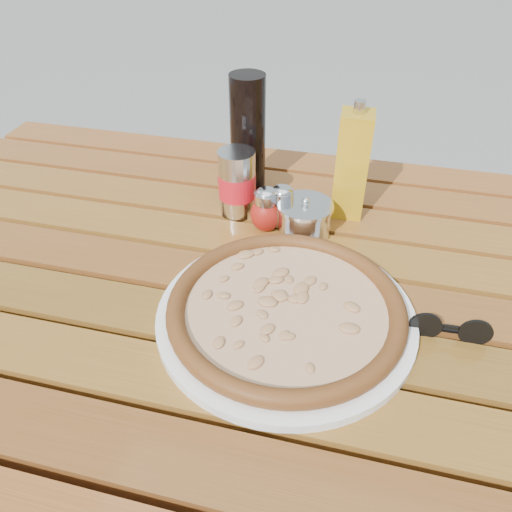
% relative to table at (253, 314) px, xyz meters
% --- Properties ---
extents(ground, '(60.00, 60.00, 0.00)m').
position_rel_table_xyz_m(ground, '(0.00, 0.00, -0.67)').
color(ground, slate).
rests_on(ground, ground).
extents(table, '(1.40, 0.90, 0.75)m').
position_rel_table_xyz_m(table, '(0.00, 0.00, 0.00)').
color(table, '#34180B').
rests_on(table, ground).
extents(plate, '(0.47, 0.47, 0.01)m').
position_rel_table_xyz_m(plate, '(0.07, -0.07, 0.08)').
color(plate, white).
rests_on(plate, table).
extents(pizza, '(0.39, 0.39, 0.03)m').
position_rel_table_xyz_m(pizza, '(0.07, -0.07, 0.10)').
color(pizza, beige).
rests_on(pizza, plate).
extents(pepper_shaker, '(0.07, 0.07, 0.08)m').
position_rel_table_xyz_m(pepper_shaker, '(-0.01, 0.14, 0.11)').
color(pepper_shaker, '#B41F14').
rests_on(pepper_shaker, table).
extents(oregano_shaker, '(0.07, 0.07, 0.08)m').
position_rel_table_xyz_m(oregano_shaker, '(0.01, 0.15, 0.11)').
color(oregano_shaker, '#333E18').
rests_on(oregano_shaker, table).
extents(dark_bottle, '(0.08, 0.08, 0.22)m').
position_rel_table_xyz_m(dark_bottle, '(-0.08, 0.28, 0.19)').
color(dark_bottle, black).
rests_on(dark_bottle, table).
extents(soda_can, '(0.08, 0.08, 0.12)m').
position_rel_table_xyz_m(soda_can, '(-0.07, 0.18, 0.13)').
color(soda_can, silver).
rests_on(soda_can, table).
extents(olive_oil_cruet, '(0.06, 0.06, 0.21)m').
position_rel_table_xyz_m(olive_oil_cruet, '(0.12, 0.23, 0.17)').
color(olive_oil_cruet, '#C08E14').
rests_on(olive_oil_cruet, table).
extents(parmesan_tin, '(0.11, 0.11, 0.07)m').
position_rel_table_xyz_m(parmesan_tin, '(0.05, 0.14, 0.11)').
color(parmesan_tin, silver).
rests_on(parmesan_tin, table).
extents(sunglasses, '(0.11, 0.03, 0.04)m').
position_rel_table_xyz_m(sunglasses, '(0.29, -0.05, 0.09)').
color(sunglasses, black).
rests_on(sunglasses, table).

